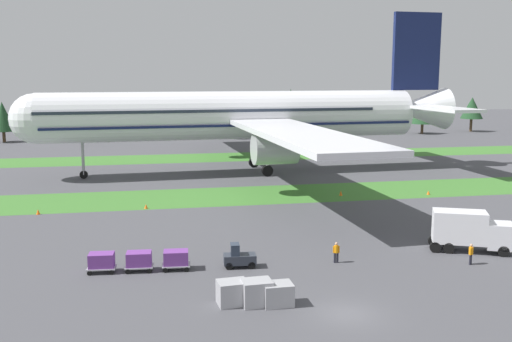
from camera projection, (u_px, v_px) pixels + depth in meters
name	position (u px, v px, depth m)	size (l,w,h in m)	color
ground_plane	(347.00, 314.00, 38.30)	(400.00, 400.00, 0.00)	#47474C
grass_strip_near	(245.00, 195.00, 75.54)	(320.00, 11.65, 0.01)	#3D752D
grass_strip_far	(213.00, 157.00, 109.73)	(320.00, 11.65, 0.01)	#3D752D
airliner	(245.00, 115.00, 91.82)	(69.37, 85.38, 25.35)	white
baggage_tug	(239.00, 257.00, 47.38)	(2.69, 1.50, 1.97)	#2D333D
cargo_dolly_lead	(176.00, 258.00, 46.80)	(2.31, 1.67, 1.55)	#A3A3A8
cargo_dolly_second	(139.00, 260.00, 46.48)	(2.31, 1.67, 1.55)	#A3A3A8
cargo_dolly_third	(102.00, 261.00, 46.16)	(2.31, 1.67, 1.55)	#A3A3A8
catering_truck	(470.00, 230.00, 51.44)	(7.30, 4.86, 3.58)	silver
ground_crew_marshaller	(471.00, 253.00, 48.07)	(0.40, 0.45, 1.74)	black
ground_crew_loader	(336.00, 252.00, 48.51)	(0.56, 0.36, 1.74)	black
uld_container_0	(233.00, 293.00, 39.76)	(2.00, 1.60, 1.63)	#A3A3A8
uld_container_1	(257.00, 293.00, 39.64)	(2.00, 1.60, 1.73)	#A3A3A8
uld_container_2	(278.00, 294.00, 39.67)	(2.00, 1.60, 1.51)	#A3A3A8
taxiway_marker_0	(38.00, 212.00, 65.30)	(0.44, 0.44, 0.59)	orange
taxiway_marker_1	(341.00, 193.00, 75.39)	(0.44, 0.44, 0.64)	orange
taxiway_marker_2	(146.00, 206.00, 68.13)	(0.44, 0.44, 0.52)	orange
taxiway_marker_3	(428.00, 193.00, 76.04)	(0.44, 0.44, 0.51)	orange
distant_tree_line	(215.00, 111.00, 142.75)	(188.48, 10.75, 11.82)	#4C3823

